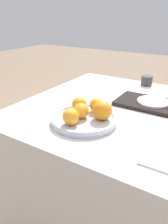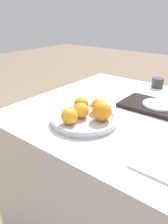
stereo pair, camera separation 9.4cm
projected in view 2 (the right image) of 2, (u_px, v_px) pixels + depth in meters
The scene contains 12 objects.
ground_plane at pixel (124, 218), 1.37m from camera, with size 12.00×12.00×0.00m, color #7A6651.
table at pixel (129, 171), 1.21m from camera, with size 1.10×1.00×0.73m.
fruit_platter at pixel (84, 119), 0.95m from camera, with size 0.29×0.29×0.03m.
orange_0 at pixel (81, 111), 0.94m from camera, with size 0.07×0.07×0.07m.
orange_1 at pixel (69, 116), 0.89m from camera, with size 0.07×0.07×0.07m.
orange_2 at pixel (102, 111), 0.92m from camera, with size 0.08×0.08×0.08m.
orange_3 at pixel (81, 104), 1.01m from camera, with size 0.07×0.07×0.07m.
orange_4 at pixel (98, 106), 0.99m from camera, with size 0.07×0.07×0.07m.
serving_tray at pixel (159, 107), 1.09m from camera, with size 0.37×0.21×0.02m.
side_plate at pixel (159, 105), 1.08m from camera, with size 0.16×0.16×0.01m.
cup_0 at pixel (158, 83), 1.40m from camera, with size 0.07×0.07×0.06m.
napkin at pixel (158, 163), 0.69m from camera, with size 0.14×0.15×0.01m.
Camera 2 is at (0.40, -0.92, 1.17)m, focal length 35.00 mm.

